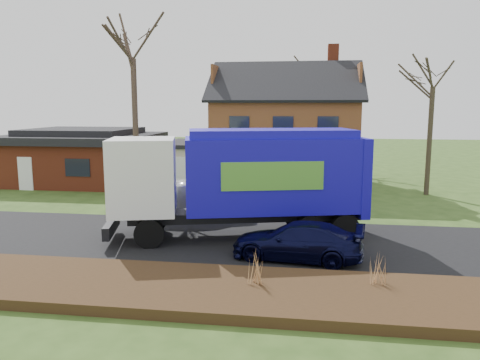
# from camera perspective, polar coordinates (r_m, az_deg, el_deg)

# --- Properties ---
(ground) EXTENTS (120.00, 120.00, 0.00)m
(ground) POSITION_cam_1_polar(r_m,az_deg,el_deg) (18.58, -2.86, -7.40)
(ground) COLOR #2C4717
(ground) RESTS_ON ground
(road) EXTENTS (80.00, 7.00, 0.02)m
(road) POSITION_cam_1_polar(r_m,az_deg,el_deg) (18.57, -2.86, -7.37)
(road) COLOR black
(road) RESTS_ON ground
(mulch_verge) EXTENTS (80.00, 3.50, 0.30)m
(mulch_verge) POSITION_cam_1_polar(r_m,az_deg,el_deg) (13.65, -7.25, -13.00)
(mulch_verge) COLOR black
(mulch_verge) RESTS_ON ground
(main_house) EXTENTS (12.95, 8.95, 9.26)m
(main_house) POSITION_cam_1_polar(r_m,az_deg,el_deg) (31.47, 4.69, 6.78)
(main_house) COLOR beige
(main_house) RESTS_ON ground
(ranch_house) EXTENTS (9.80, 8.20, 3.70)m
(ranch_house) POSITION_cam_1_polar(r_m,az_deg,el_deg) (34.35, -18.57, 2.82)
(ranch_house) COLOR #973A21
(ranch_house) RESTS_ON ground
(garbage_truck) EXTENTS (10.48, 5.12, 4.34)m
(garbage_truck) POSITION_cam_1_polar(r_m,az_deg,el_deg) (18.58, 0.52, 0.51)
(garbage_truck) COLOR black
(garbage_truck) RESTS_ON ground
(silver_sedan) EXTENTS (5.47, 3.07, 1.71)m
(silver_sedan) POSITION_cam_1_polar(r_m,az_deg,el_deg) (22.26, -5.67, -2.41)
(silver_sedan) COLOR #A7A9AF
(silver_sedan) RESTS_ON ground
(navy_wagon) EXTENTS (4.69, 2.41, 1.30)m
(navy_wagon) POSITION_cam_1_polar(r_m,az_deg,el_deg) (16.34, 6.98, -7.40)
(navy_wagon) COLOR black
(navy_wagon) RESTS_ON ground
(tree_front_west) EXTENTS (3.69, 3.69, 10.98)m
(tree_front_west) POSITION_cam_1_polar(r_m,az_deg,el_deg) (28.25, -12.99, 16.54)
(tree_front_west) COLOR #453429
(tree_front_west) RESTS_ON ground
(tree_front_east) EXTENTS (3.26, 3.26, 9.05)m
(tree_front_east) POSITION_cam_1_polar(r_m,az_deg,el_deg) (29.72, 22.58, 12.43)
(tree_front_east) COLOR #3B3223
(tree_front_east) RESTS_ON ground
(tree_back) EXTENTS (3.32, 3.32, 10.52)m
(tree_back) POSITION_cam_1_polar(r_m,az_deg,el_deg) (41.13, 8.90, 13.85)
(tree_back) COLOR #382B21
(tree_back) RESTS_ON ground
(grass_clump_mid) EXTENTS (0.35, 0.29, 0.97)m
(grass_clump_mid) POSITION_cam_1_polar(r_m,az_deg,el_deg) (13.33, 2.14, -10.57)
(grass_clump_mid) COLOR tan
(grass_clump_mid) RESTS_ON mulch_verge
(grass_clump_east) EXTENTS (0.33, 0.27, 0.83)m
(grass_clump_east) POSITION_cam_1_polar(r_m,az_deg,el_deg) (13.93, 16.55, -10.37)
(grass_clump_east) COLOR tan
(grass_clump_east) RESTS_ON mulch_verge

